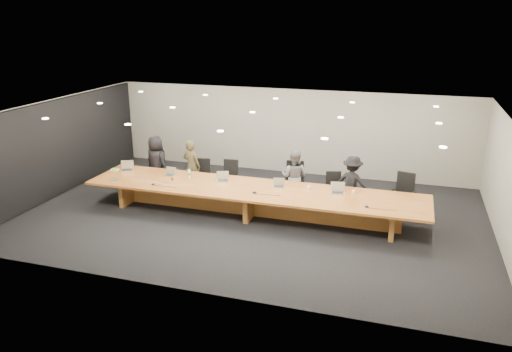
# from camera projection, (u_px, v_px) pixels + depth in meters

# --- Properties ---
(ground) EXTENTS (12.00, 12.00, 0.00)m
(ground) POSITION_uv_depth(u_px,v_px,m) (253.00, 215.00, 13.29)
(ground) COLOR black
(ground) RESTS_ON ground
(back_wall) EXTENTS (12.00, 0.02, 2.80)m
(back_wall) POSITION_uv_depth(u_px,v_px,m) (289.00, 131.00, 16.48)
(back_wall) COLOR #AFAC9F
(back_wall) RESTS_ON ground
(left_wall_panel) EXTENTS (0.08, 7.84, 2.74)m
(left_wall_panel) POSITION_uv_depth(u_px,v_px,m) (59.00, 148.00, 14.55)
(left_wall_panel) COLOR black
(left_wall_panel) RESTS_ON ground
(conference_table) EXTENTS (9.00, 1.80, 0.75)m
(conference_table) POSITION_uv_depth(u_px,v_px,m) (253.00, 197.00, 13.13)
(conference_table) COLOR #935220
(conference_table) RESTS_ON ground
(chair_far_left) EXTENTS (0.69, 0.69, 1.18)m
(chair_far_left) POSITION_uv_depth(u_px,v_px,m) (155.00, 170.00, 15.15)
(chair_far_left) COLOR black
(chair_far_left) RESTS_ON ground
(chair_left) EXTENTS (0.59, 0.59, 1.02)m
(chair_left) POSITION_uv_depth(u_px,v_px,m) (202.00, 176.00, 14.84)
(chair_left) COLOR black
(chair_left) RESTS_ON ground
(chair_mid_left) EXTENTS (0.56, 0.56, 1.06)m
(chair_mid_left) POSITION_uv_depth(u_px,v_px,m) (229.00, 178.00, 14.61)
(chair_mid_left) COLOR black
(chair_mid_left) RESTS_ON ground
(chair_mid_right) EXTENTS (0.65, 0.65, 1.18)m
(chair_mid_right) POSITION_uv_depth(u_px,v_px,m) (294.00, 182.00, 14.05)
(chair_mid_right) COLOR black
(chair_mid_right) RESTS_ON ground
(chair_right) EXTENTS (0.62, 0.62, 1.00)m
(chair_right) POSITION_uv_depth(u_px,v_px,m) (334.00, 190.00, 13.68)
(chair_right) COLOR black
(chair_right) RESTS_ON ground
(chair_far_right) EXTENTS (0.71, 0.71, 1.14)m
(chair_far_right) POSITION_uv_depth(u_px,v_px,m) (402.00, 194.00, 13.18)
(chair_far_right) COLOR black
(chair_far_right) RESTS_ON ground
(person_a) EXTENTS (0.93, 0.76, 1.63)m
(person_a) POSITION_uv_depth(u_px,v_px,m) (156.00, 162.00, 15.14)
(person_a) COLOR black
(person_a) RESTS_ON ground
(person_b) EXTENTS (0.65, 0.49, 1.60)m
(person_b) POSITION_uv_depth(u_px,v_px,m) (192.00, 166.00, 14.80)
(person_b) COLOR #3A341F
(person_b) RESTS_ON ground
(person_c) EXTENTS (0.80, 0.65, 1.54)m
(person_c) POSITION_uv_depth(u_px,v_px,m) (294.00, 177.00, 13.92)
(person_c) COLOR #5B5B5D
(person_c) RESTS_ON ground
(person_d) EXTENTS (1.07, 0.77, 1.50)m
(person_d) POSITION_uv_depth(u_px,v_px,m) (352.00, 183.00, 13.49)
(person_d) COLOR black
(person_d) RESTS_ON ground
(laptop_a) EXTENTS (0.43, 0.38, 0.28)m
(laptop_a) POSITION_uv_depth(u_px,v_px,m) (127.00, 166.00, 14.51)
(laptop_a) COLOR tan
(laptop_a) RESTS_ON conference_table
(laptop_b) EXTENTS (0.31, 0.23, 0.24)m
(laptop_b) POSITION_uv_depth(u_px,v_px,m) (169.00, 172.00, 14.06)
(laptop_b) COLOR #C0B492
(laptop_b) RESTS_ON conference_table
(laptop_c) EXTENTS (0.39, 0.33, 0.26)m
(laptop_c) POSITION_uv_depth(u_px,v_px,m) (223.00, 176.00, 13.60)
(laptop_c) COLOR #B4A989
(laptop_c) RESTS_ON conference_table
(laptop_d) EXTENTS (0.32, 0.26, 0.23)m
(laptop_d) POSITION_uv_depth(u_px,v_px,m) (279.00, 183.00, 13.13)
(laptop_d) COLOR tan
(laptop_d) RESTS_ON conference_table
(laptop_e) EXTENTS (0.39, 0.31, 0.28)m
(laptop_e) POSITION_uv_depth(u_px,v_px,m) (338.00, 188.00, 12.65)
(laptop_e) COLOR #C5B196
(laptop_e) RESTS_ON conference_table
(water_bottle) EXTENTS (0.10, 0.10, 0.25)m
(water_bottle) POSITION_uv_depth(u_px,v_px,m) (189.00, 174.00, 13.82)
(water_bottle) COLOR silver
(water_bottle) RESTS_ON conference_table
(amber_mug) EXTENTS (0.08, 0.08, 0.09)m
(amber_mug) POSITION_uv_depth(u_px,v_px,m) (172.00, 179.00, 13.69)
(amber_mug) COLOR brown
(amber_mug) RESTS_ON conference_table
(paper_cup_near) EXTENTS (0.10, 0.10, 0.09)m
(paper_cup_near) POSITION_uv_depth(u_px,v_px,m) (309.00, 188.00, 12.97)
(paper_cup_near) COLOR white
(paper_cup_near) RESTS_ON conference_table
(paper_cup_far) EXTENTS (0.09, 0.09, 0.09)m
(paper_cup_far) POSITION_uv_depth(u_px,v_px,m) (353.00, 192.00, 12.65)
(paper_cup_far) COLOR white
(paper_cup_far) RESTS_ON conference_table
(notepad) EXTENTS (0.28, 0.25, 0.01)m
(notepad) POSITION_uv_depth(u_px,v_px,m) (115.00, 170.00, 14.60)
(notepad) COLOR silver
(notepad) RESTS_ON conference_table
(lime_gadget) EXTENTS (0.20, 0.15, 0.03)m
(lime_gadget) POSITION_uv_depth(u_px,v_px,m) (114.00, 169.00, 14.59)
(lime_gadget) COLOR #54D338
(lime_gadget) RESTS_ON notepad
(av_box) EXTENTS (0.22, 0.18, 0.03)m
(av_box) POSITION_uv_depth(u_px,v_px,m) (114.00, 180.00, 13.69)
(av_box) COLOR #AEAEB3
(av_box) RESTS_ON conference_table
(mic_left) EXTENTS (0.14, 0.14, 0.03)m
(mic_left) POSITION_uv_depth(u_px,v_px,m) (153.00, 184.00, 13.36)
(mic_left) COLOR black
(mic_left) RESTS_ON conference_table
(mic_center) EXTENTS (0.14, 0.14, 0.03)m
(mic_center) POSITION_uv_depth(u_px,v_px,m) (255.00, 192.00, 12.74)
(mic_center) COLOR black
(mic_center) RESTS_ON conference_table
(mic_right) EXTENTS (0.14, 0.14, 0.03)m
(mic_right) POSITION_uv_depth(u_px,v_px,m) (367.00, 206.00, 11.81)
(mic_right) COLOR black
(mic_right) RESTS_ON conference_table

